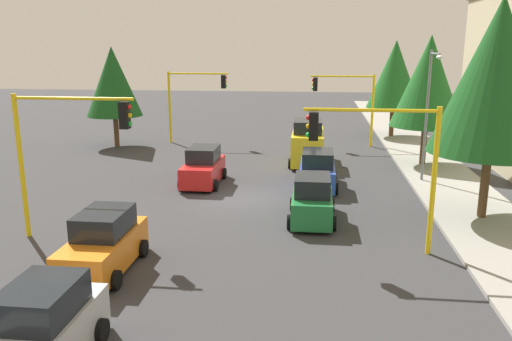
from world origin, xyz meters
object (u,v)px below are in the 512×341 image
object	(u,v)px
traffic_signal_near_right	(65,138)
tree_roadside_mid	(428,81)
tree_opposite_side	(113,82)
car_green	(312,200)
traffic_signal_far_left	(347,95)
car_blue	(317,171)
tree_roadside_far	(395,74)
car_red	(203,167)
car_orange	(104,244)
traffic_signal_near_left	(380,150)
tree_roadside_near	(496,76)
delivery_van_yellow	(308,143)
traffic_signal_far_right	(193,93)
car_silver	(41,332)
street_lamp_curbside	(429,103)

from	to	relation	value
traffic_signal_near_right	tree_roadside_mid	xyz separation A→B (m)	(-14.00, 15.67, 1.24)
tree_opposite_side	car_green	bearing A→B (deg)	43.95
traffic_signal_far_left	tree_roadside_mid	world-z (taller)	tree_roadside_mid
car_blue	tree_roadside_far	bearing A→B (deg)	159.33
car_red	car_orange	distance (m)	11.01
traffic_signal_near_left	car_green	distance (m)	4.74
car_orange	car_blue	distance (m)	12.94
tree_roadside_near	car_orange	xyz separation A→B (m)	(6.60, -13.83, -5.09)
tree_roadside_mid	car_red	xyz separation A→B (m)	(5.62, -12.43, -4.24)
delivery_van_yellow	traffic_signal_far_right	bearing A→B (deg)	-125.15
tree_roadside_near	car_green	distance (m)	8.81
car_red	car_silver	world-z (taller)	same
tree_roadside_far	delivery_van_yellow	distance (m)	12.57
tree_roadside_mid	car_silver	world-z (taller)	tree_roadside_mid
traffic_signal_near_right	car_blue	size ratio (longest dim) A/B	1.33
car_orange	car_green	bearing A→B (deg)	130.33
tree_roadside_near	car_green	bearing A→B (deg)	-82.72
traffic_signal_far_left	car_silver	bearing A→B (deg)	-16.50
tree_roadside_near	car_green	xyz separation A→B (m)	(0.91, -7.13, -5.10)
traffic_signal_near_right	tree_roadside_far	xyz separation A→B (m)	(-24.00, 15.17, 1.12)
traffic_signal_far_left	car_orange	bearing A→B (deg)	-21.61
tree_roadside_mid	car_green	size ratio (longest dim) A/B	2.03
tree_opposite_side	tree_roadside_near	world-z (taller)	tree_roadside_near
traffic_signal_near_left	car_orange	size ratio (longest dim) A/B	1.29
tree_roadside_far	car_green	world-z (taller)	tree_roadside_far
car_blue	delivery_van_yellow	bearing A→B (deg)	-173.89
tree_opposite_side	car_red	xyz separation A→B (m)	(9.62, 8.57, -3.80)
tree_roadside_far	car_orange	bearing A→B (deg)	-25.75
tree_roadside_far	delivery_van_yellow	size ratio (longest dim) A/B	1.59
traffic_signal_near_left	tree_roadside_mid	world-z (taller)	tree_roadside_mid
traffic_signal_far_right	car_orange	size ratio (longest dim) A/B	1.32
tree_roadside_mid	tree_roadside_far	distance (m)	10.01
car_red	car_orange	world-z (taller)	same
car_red	car_blue	xyz separation A→B (m)	(0.04, 6.02, 0.00)
traffic_signal_near_left	street_lamp_curbside	world-z (taller)	street_lamp_curbside
traffic_signal_far_left	car_blue	size ratio (longest dim) A/B	1.26
tree_opposite_side	tree_roadside_far	bearing A→B (deg)	106.31
traffic_signal_far_left	tree_opposite_side	distance (m)	16.77
traffic_signal_near_right	tree_opposite_side	xyz separation A→B (m)	(-18.00, -5.33, 0.81)
traffic_signal_near_left	tree_roadside_mid	size ratio (longest dim) A/B	0.67
street_lamp_curbside	car_green	world-z (taller)	street_lamp_curbside
traffic_signal_near_left	car_red	world-z (taller)	traffic_signal_near_left
traffic_signal_near_right	car_blue	bearing A→B (deg)	131.99
car_green	traffic_signal_far_right	bearing A→B (deg)	-151.93
traffic_signal_far_left	tree_roadside_near	bearing A→B (deg)	16.95
tree_roadside_near	tree_opposite_side	bearing A→B (deg)	-123.07
traffic_signal_far_right	tree_roadside_near	distance (m)	22.84
traffic_signal_far_right	tree_roadside_mid	bearing A→B (deg)	69.02
traffic_signal_far_left	tree_roadside_far	xyz separation A→B (m)	(-4.00, 3.88, 1.30)
tree_roadside_mid	car_blue	distance (m)	9.55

